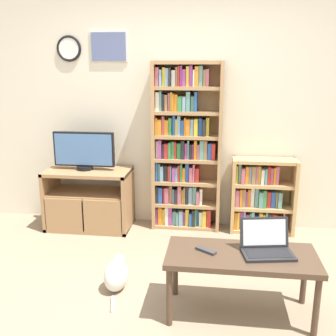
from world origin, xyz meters
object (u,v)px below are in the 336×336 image
at_px(television, 84,151).
at_px(coffee_table, 241,261).
at_px(laptop, 266,245).
at_px(remote_near_laptop, 206,250).
at_px(tv_stand, 89,199).
at_px(bookshelf_tall, 184,150).
at_px(bookshelf_short, 260,197).
at_px(cat, 117,275).

height_order(television, coffee_table, television).
height_order(laptop, remote_near_laptop, laptop).
distance_m(tv_stand, bookshelf_tall, 1.20).
bearing_deg(remote_near_laptop, tv_stand, 77.33).
bearing_deg(tv_stand, remote_near_laptop, -46.60).
distance_m(bookshelf_short, cat, 1.87).
bearing_deg(cat, remote_near_laptop, -8.33).
height_order(tv_stand, remote_near_laptop, tv_stand).
bearing_deg(television, bookshelf_short, 3.58).
relative_size(television, cat, 1.46).
bearing_deg(remote_near_laptop, coffee_table, -56.15).
relative_size(television, bookshelf_tall, 0.37).
bearing_deg(bookshelf_short, coffee_table, -100.31).
distance_m(television, bookshelf_short, 1.98).
distance_m(bookshelf_tall, cat, 1.63).
relative_size(bookshelf_tall, coffee_table, 1.71).
xyz_separation_m(bookshelf_tall, cat, (-0.42, -1.38, -0.76)).
xyz_separation_m(television, bookshelf_short, (1.92, 0.12, -0.49)).
relative_size(television, laptop, 1.72).
distance_m(tv_stand, cat, 1.38).
relative_size(bookshelf_tall, remote_near_laptop, 11.58).
height_order(bookshelf_tall, bookshelf_short, bookshelf_tall).
bearing_deg(bookshelf_short, bookshelf_tall, 179.19).
bearing_deg(remote_near_laptop, cat, 108.01).
relative_size(bookshelf_tall, cat, 3.98).
xyz_separation_m(bookshelf_short, cat, (-1.26, -1.36, -0.26)).
relative_size(tv_stand, cat, 2.02).
relative_size(laptop, cat, 0.85).
distance_m(tv_stand, bookshelf_short, 1.89).
height_order(tv_stand, television, television).
bearing_deg(bookshelf_short, cat, -132.68).
bearing_deg(laptop, bookshelf_short, 75.73).
bearing_deg(remote_near_laptop, laptop, -50.23).
bearing_deg(coffee_table, television, 138.39).
bearing_deg(bookshelf_short, remote_near_laptop, -108.92).
bearing_deg(tv_stand, laptop, -37.89).
height_order(tv_stand, bookshelf_tall, bookshelf_tall).
distance_m(coffee_table, remote_near_laptop, 0.26).
relative_size(bookshelf_tall, bookshelf_short, 2.24).
bearing_deg(laptop, bookshelf_tall, 105.10).
relative_size(television, coffee_table, 0.63).
xyz_separation_m(bookshelf_tall, bookshelf_short, (0.83, -0.01, -0.50)).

